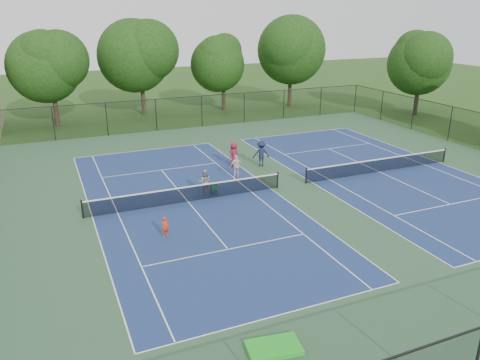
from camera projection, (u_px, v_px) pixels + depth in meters
name	position (u px, v px, depth m)	size (l,w,h in m)	color
ground	(292.00, 186.00, 30.27)	(140.00, 140.00, 0.00)	#234716
court_pad	(292.00, 186.00, 30.27)	(36.00, 36.00, 0.01)	#315735
tennis_court_left	(188.00, 200.00, 27.65)	(12.00, 23.83, 1.07)	navy
tennis_court_right	(379.00, 171.00, 32.82)	(12.00, 23.83, 1.07)	navy
perimeter_fence	(293.00, 162.00, 29.72)	(36.08, 36.08, 3.02)	black
tree_back_a	(50.00, 63.00, 44.17)	(6.80, 6.80, 9.15)	#2D2116
tree_back_b	(140.00, 52.00, 49.04)	(7.60, 7.60, 10.03)	#2D2116
tree_back_c	(223.00, 61.00, 51.88)	(6.00, 6.00, 8.40)	#2D2116
tree_back_d	(291.00, 47.00, 53.51)	(7.80, 7.80, 10.37)	#2D2116
tree_side_e	(421.00, 60.00, 48.90)	(6.60, 6.60, 8.87)	#2D2116
child_player	(165.00, 227.00, 23.24)	(0.39, 0.26, 1.07)	red
instructor	(205.00, 182.00, 28.60)	(0.78, 0.61, 1.60)	gray
bystander_a	(236.00, 166.00, 31.50)	(0.94, 0.39, 1.60)	silver
bystander_b	(261.00, 154.00, 33.82)	(1.22, 0.70, 1.88)	#171D34
bystander_c	(234.00, 154.00, 33.71)	(0.89, 0.58, 1.82)	maroon
ball_crate	(214.00, 192.00, 28.82)	(0.37, 0.27, 0.31)	navy
ball_hopper	(214.00, 186.00, 28.70)	(0.34, 0.26, 0.42)	green
green_tarp	(274.00, 348.00, 15.55)	(1.80, 1.07, 0.16)	green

